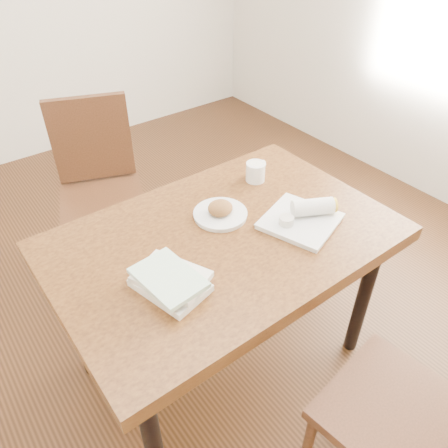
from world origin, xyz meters
TOP-DOWN VIEW (x-y plane):
  - ground at (0.00, 0.00)m, footprint 4.00×5.00m
  - table at (0.00, 0.00)m, footprint 1.25×0.83m
  - chair_near at (0.12, -0.84)m, footprint 0.47×0.47m
  - chair_far at (-0.10, 0.95)m, footprint 0.54×0.54m
  - plate_scone at (0.06, 0.10)m, footprint 0.21×0.21m
  - coffee_mug at (0.34, 0.22)m, footprint 0.12×0.08m
  - plate_burrito at (0.29, -0.12)m, footprint 0.33×0.33m
  - book_stack at (-0.30, -0.11)m, footprint 0.23×0.28m

SIDE VIEW (x-z plane):
  - ground at x=0.00m, z-range -0.01..0.00m
  - chair_near at x=0.12m, z-range 0.07..1.03m
  - chair_far at x=-0.10m, z-range 0.07..1.03m
  - table at x=0.00m, z-range 0.29..1.04m
  - plate_scone at x=0.06m, z-range 0.74..0.80m
  - plate_burrito at x=0.29m, z-range 0.73..0.82m
  - book_stack at x=-0.30m, z-range 0.75..0.81m
  - coffee_mug at x=0.34m, z-range 0.75..0.84m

